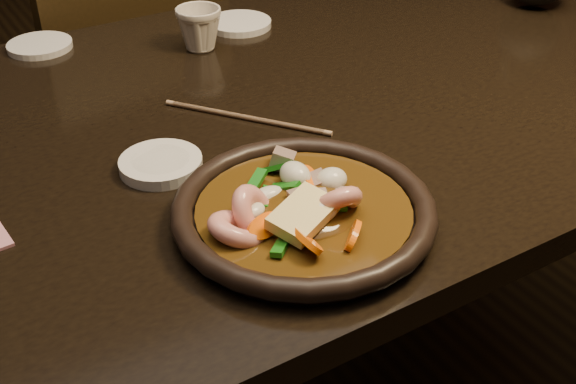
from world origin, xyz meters
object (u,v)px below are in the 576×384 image
table (258,152)px  tea_cup (199,27)px  plate (304,212)px  chair (120,82)px

table → tea_cup: tea_cup is taller
tea_cup → plate: bearing=-103.0°
tea_cup → chair: bearing=93.1°
chair → plate: chair is taller
table → plate: 0.31m
table → plate: plate is taller
chair → tea_cup: 0.50m
table → plate: bearing=-108.7°
table → tea_cup: bearing=83.8°
table → tea_cup: size_ratio=20.29×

